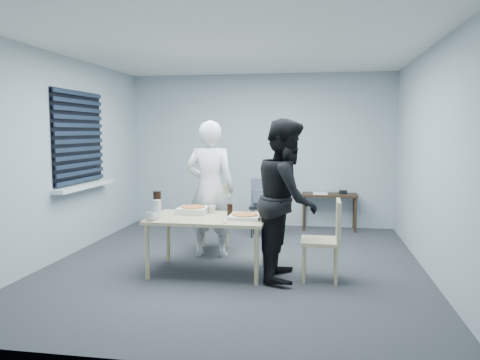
% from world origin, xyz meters
% --- Properties ---
extents(room, '(5.00, 5.00, 5.00)m').
position_xyz_m(room, '(-2.20, 0.40, 1.44)').
color(room, '#2C2C31').
rests_on(room, ground).
extents(dining_table, '(1.34, 0.85, 0.65)m').
position_xyz_m(dining_table, '(-0.25, -0.35, 0.59)').
color(dining_table, tan).
rests_on(dining_table, ground).
extents(chair_far, '(0.42, 0.42, 0.89)m').
position_xyz_m(chair_far, '(-0.43, 0.75, 0.51)').
color(chair_far, tan).
rests_on(chair_far, ground).
extents(chair_right, '(0.42, 0.42, 0.89)m').
position_xyz_m(chair_right, '(1.11, -0.41, 0.51)').
color(chair_right, tan).
rests_on(chair_right, ground).
extents(person_white, '(0.65, 0.42, 1.77)m').
position_xyz_m(person_white, '(-0.39, 0.35, 0.89)').
color(person_white, silver).
rests_on(person_white, ground).
extents(person_black, '(0.47, 0.86, 1.77)m').
position_xyz_m(person_black, '(0.65, -0.39, 0.89)').
color(person_black, black).
rests_on(person_black, ground).
extents(side_table, '(0.90, 0.40, 0.60)m').
position_xyz_m(side_table, '(1.18, 2.28, 0.52)').
color(side_table, '#362717').
rests_on(side_table, ground).
extents(stool, '(0.35, 0.35, 0.48)m').
position_xyz_m(stool, '(0.13, 1.61, 0.37)').
color(stool, black).
rests_on(stool, ground).
extents(backpack, '(0.30, 0.22, 0.43)m').
position_xyz_m(backpack, '(0.13, 1.59, 0.69)').
color(backpack, '#585D67').
rests_on(backpack, stool).
extents(pizza_box_a, '(0.34, 0.34, 0.08)m').
position_xyz_m(pizza_box_a, '(-0.48, -0.15, 0.69)').
color(pizza_box_a, silver).
rests_on(pizza_box_a, dining_table).
extents(pizza_box_b, '(0.35, 0.35, 0.05)m').
position_xyz_m(pizza_box_b, '(0.18, -0.36, 0.67)').
color(pizza_box_b, silver).
rests_on(pizza_box_b, dining_table).
extents(mug_a, '(0.17, 0.17, 0.10)m').
position_xyz_m(mug_a, '(-0.82, -0.66, 0.70)').
color(mug_a, silver).
rests_on(mug_a, dining_table).
extents(mug_b, '(0.10, 0.10, 0.09)m').
position_xyz_m(mug_b, '(-0.26, -0.10, 0.70)').
color(mug_b, silver).
rests_on(mug_b, dining_table).
extents(cola_glass, '(0.08, 0.08, 0.14)m').
position_xyz_m(cola_glass, '(-0.02, -0.25, 0.72)').
color(cola_glass, black).
rests_on(cola_glass, dining_table).
extents(soda_bottle, '(0.10, 0.10, 0.30)m').
position_xyz_m(soda_bottle, '(-0.82, -0.47, 0.80)').
color(soda_bottle, black).
rests_on(soda_bottle, dining_table).
extents(plastic_cups, '(0.12, 0.12, 0.22)m').
position_xyz_m(plastic_cups, '(-0.78, -0.58, 0.76)').
color(plastic_cups, silver).
rests_on(plastic_cups, dining_table).
extents(rubber_band, '(0.07, 0.07, 0.00)m').
position_xyz_m(rubber_band, '(0.01, -0.67, 0.65)').
color(rubber_band, red).
rests_on(rubber_band, dining_table).
extents(papers, '(0.28, 0.35, 0.01)m').
position_xyz_m(papers, '(1.03, 2.27, 0.61)').
color(papers, white).
rests_on(papers, side_table).
extents(black_box, '(0.14, 0.11, 0.05)m').
position_xyz_m(black_box, '(1.40, 2.32, 0.63)').
color(black_box, black).
rests_on(black_box, side_table).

